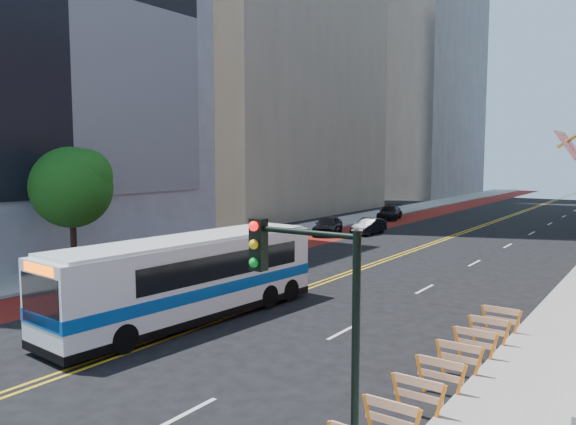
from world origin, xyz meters
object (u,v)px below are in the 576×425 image
(street_tree, at_px, (73,184))
(transit_bus, at_px, (192,277))
(car_c, at_px, (390,212))
(car_b, at_px, (369,226))
(car_a, at_px, (328,225))
(traffic_signal, at_px, (310,310))

(street_tree, relative_size, transit_bus, 0.56)
(street_tree, xyz_separation_m, car_c, (1.94, 34.85, -4.22))
(street_tree, relative_size, car_b, 1.71)
(car_a, bearing_deg, street_tree, -114.05)
(street_tree, xyz_separation_m, car_a, (2.57, 21.52, -4.14))
(car_c, bearing_deg, transit_bus, -90.64)
(street_tree, height_order, car_c, street_tree)
(street_tree, relative_size, traffic_signal, 1.32)
(street_tree, height_order, traffic_signal, street_tree)
(street_tree, height_order, car_a, street_tree)
(car_a, distance_m, car_c, 13.34)
(transit_bus, height_order, car_c, transit_bus)
(car_a, height_order, car_b, car_a)
(car_b, bearing_deg, transit_bus, -76.48)
(street_tree, bearing_deg, traffic_signal, -24.82)
(car_a, bearing_deg, transit_bus, -88.74)
(street_tree, distance_m, traffic_signal, 22.79)
(car_a, bearing_deg, traffic_signal, -77.04)
(traffic_signal, bearing_deg, car_a, 120.21)
(street_tree, bearing_deg, transit_bus, -11.24)
(transit_bus, height_order, car_a, transit_bus)
(street_tree, distance_m, car_c, 35.15)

